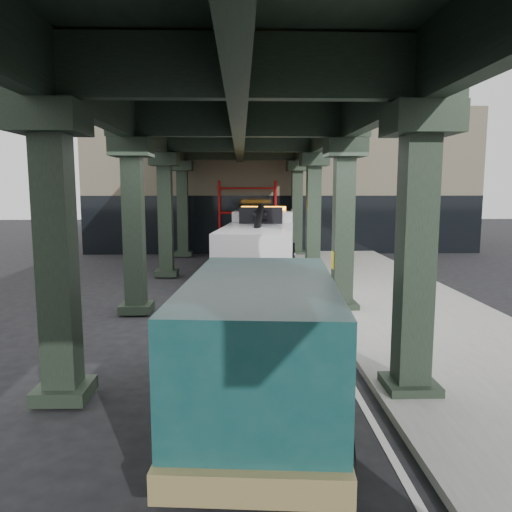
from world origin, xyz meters
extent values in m
plane|color=black|center=(0.00, 0.00, 0.00)|extent=(90.00, 90.00, 0.00)
cube|color=gray|center=(4.50, 2.00, 0.07)|extent=(5.00, 40.00, 0.15)
cube|color=silver|center=(1.70, 2.00, 0.01)|extent=(0.12, 38.00, 0.01)
cube|color=black|center=(2.60, -4.00, 2.50)|extent=(0.55, 0.55, 5.00)
cube|color=black|center=(2.60, -4.00, 4.75)|extent=(1.10, 1.10, 0.50)
cube|color=black|center=(2.60, -4.00, 0.18)|extent=(0.90, 0.90, 0.24)
cube|color=black|center=(2.60, 2.00, 2.50)|extent=(0.55, 0.55, 5.00)
cube|color=black|center=(2.60, 2.00, 4.75)|extent=(1.10, 1.10, 0.50)
cube|color=black|center=(2.60, 2.00, 0.18)|extent=(0.90, 0.90, 0.24)
cube|color=black|center=(2.60, 8.00, 2.50)|extent=(0.55, 0.55, 5.00)
cube|color=black|center=(2.60, 8.00, 4.75)|extent=(1.10, 1.10, 0.50)
cube|color=black|center=(2.60, 8.00, 0.18)|extent=(0.90, 0.90, 0.24)
cube|color=black|center=(2.60, 14.00, 2.50)|extent=(0.55, 0.55, 5.00)
cube|color=black|center=(2.60, 14.00, 4.75)|extent=(1.10, 1.10, 0.50)
cube|color=black|center=(2.60, 14.00, 0.18)|extent=(0.90, 0.90, 0.24)
cube|color=black|center=(-3.40, -4.00, 2.50)|extent=(0.55, 0.55, 5.00)
cube|color=black|center=(-3.40, -4.00, 4.75)|extent=(1.10, 1.10, 0.50)
cube|color=black|center=(-3.40, -4.00, 0.18)|extent=(0.90, 0.90, 0.24)
cube|color=black|center=(-3.40, 2.00, 2.50)|extent=(0.55, 0.55, 5.00)
cube|color=black|center=(-3.40, 2.00, 4.75)|extent=(1.10, 1.10, 0.50)
cube|color=black|center=(-3.40, 2.00, 0.18)|extent=(0.90, 0.90, 0.24)
cube|color=black|center=(-3.40, 8.00, 2.50)|extent=(0.55, 0.55, 5.00)
cube|color=black|center=(-3.40, 8.00, 4.75)|extent=(1.10, 1.10, 0.50)
cube|color=black|center=(-3.40, 8.00, 0.18)|extent=(0.90, 0.90, 0.24)
cube|color=black|center=(-3.40, 14.00, 2.50)|extent=(0.55, 0.55, 5.00)
cube|color=black|center=(-3.40, 14.00, 4.75)|extent=(1.10, 1.10, 0.50)
cube|color=black|center=(-3.40, 14.00, 0.18)|extent=(0.90, 0.90, 0.24)
cube|color=black|center=(2.60, 2.00, 5.55)|extent=(0.35, 32.00, 1.10)
cube|color=black|center=(-3.40, 2.00, 5.55)|extent=(0.35, 32.00, 1.10)
cube|color=black|center=(-0.40, 2.00, 5.55)|extent=(0.35, 32.00, 1.10)
cube|color=black|center=(-0.40, 2.00, 6.25)|extent=(7.40, 32.00, 0.30)
cube|color=#C6B793|center=(2.00, 20.00, 4.00)|extent=(22.00, 10.00, 8.00)
cylinder|color=red|center=(-1.50, 14.90, 2.00)|extent=(0.08, 0.08, 4.00)
cylinder|color=red|center=(-1.50, 14.10, 2.00)|extent=(0.08, 0.08, 4.00)
cylinder|color=red|center=(1.50, 14.90, 2.00)|extent=(0.08, 0.08, 4.00)
cylinder|color=red|center=(1.50, 14.10, 2.00)|extent=(0.08, 0.08, 4.00)
cylinder|color=red|center=(0.00, 14.90, 1.00)|extent=(3.00, 0.08, 0.08)
cylinder|color=red|center=(0.00, 14.90, 2.30)|extent=(3.00, 0.08, 0.08)
cylinder|color=red|center=(0.00, 14.90, 3.60)|extent=(3.00, 0.08, 0.08)
cube|color=black|center=(0.37, 7.00, 0.75)|extent=(1.94, 8.13, 0.27)
cube|color=silver|center=(0.66, 9.72, 1.67)|extent=(2.79, 2.84, 1.93)
cube|color=silver|center=(0.79, 10.85, 1.13)|extent=(2.59, 1.02, 0.97)
cube|color=black|center=(0.69, 9.99, 2.20)|extent=(2.50, 1.65, 0.91)
cube|color=silver|center=(0.23, 5.77, 1.45)|extent=(3.15, 5.62, 1.50)
cube|color=orange|center=(0.64, 9.51, 2.74)|extent=(1.96, 0.51, 0.17)
cube|color=black|center=(0.47, 7.91, 2.53)|extent=(1.78, 0.83, 0.64)
cylinder|color=black|center=(0.26, 5.98, 2.26)|extent=(0.66, 3.77, 1.44)
cube|color=black|center=(-0.07, 3.05, 0.38)|extent=(0.48, 1.53, 0.19)
cube|color=black|center=(-0.15, 2.30, 0.32)|extent=(1.74, 0.45, 0.19)
cylinder|color=black|center=(-0.48, 10.17, 0.59)|extent=(0.50, 1.22, 1.18)
cylinder|color=silver|center=(-0.48, 10.17, 0.59)|extent=(0.49, 0.69, 0.65)
cylinder|color=black|center=(1.87, 9.92, 0.59)|extent=(0.50, 1.22, 1.18)
cylinder|color=silver|center=(1.87, 9.92, 0.59)|extent=(0.49, 0.69, 0.65)
cylinder|color=black|center=(-0.86, 6.65, 0.59)|extent=(0.50, 1.22, 1.18)
cylinder|color=silver|center=(-0.86, 6.65, 0.59)|extent=(0.49, 0.69, 0.65)
cylinder|color=black|center=(1.49, 6.39, 0.59)|extent=(0.50, 1.22, 1.18)
cylinder|color=silver|center=(1.49, 6.39, 0.59)|extent=(0.49, 0.69, 0.65)
cylinder|color=black|center=(-1.01, 5.26, 0.59)|extent=(0.50, 1.22, 1.18)
cylinder|color=silver|center=(-1.01, 5.26, 0.59)|extent=(0.49, 0.69, 0.65)
cylinder|color=black|center=(1.34, 5.00, 0.59)|extent=(0.50, 1.22, 1.18)
cylinder|color=silver|center=(1.34, 5.00, 0.59)|extent=(0.49, 0.69, 0.65)
cube|color=#113E3E|center=(0.16, -2.43, 0.95)|extent=(2.13, 1.26, 0.90)
cube|color=#113E3E|center=(-0.06, -5.17, 1.35)|extent=(2.46, 4.66, 1.95)
cube|color=olive|center=(-0.03, -4.77, 0.55)|extent=(2.59, 5.76, 0.35)
cube|color=black|center=(0.12, -2.83, 1.75)|extent=(1.98, 0.59, 0.83)
cube|color=black|center=(-0.04, -4.87, 1.85)|extent=(2.42, 3.76, 0.55)
cube|color=silver|center=(0.20, -1.90, 0.55)|extent=(2.01, 0.28, 0.30)
cylinder|color=black|center=(-0.84, -2.40, 0.42)|extent=(0.35, 0.86, 0.84)
cylinder|color=silver|center=(-0.84, -2.40, 0.42)|extent=(0.36, 0.49, 0.46)
cylinder|color=black|center=(1.15, -2.56, 0.42)|extent=(0.35, 0.86, 0.84)
cylinder|color=silver|center=(1.15, -2.56, 0.42)|extent=(0.36, 0.49, 0.46)
cylinder|color=black|center=(-1.18, -6.59, 0.42)|extent=(0.35, 0.86, 0.84)
cylinder|color=silver|center=(-1.18, -6.59, 0.42)|extent=(0.36, 0.49, 0.46)
cylinder|color=black|center=(0.81, -6.75, 0.42)|extent=(0.35, 0.86, 0.84)
cylinder|color=silver|center=(0.81, -6.75, 0.42)|extent=(0.36, 0.49, 0.46)
camera|label=1|loc=(-0.35, -12.27, 3.65)|focal=35.00mm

